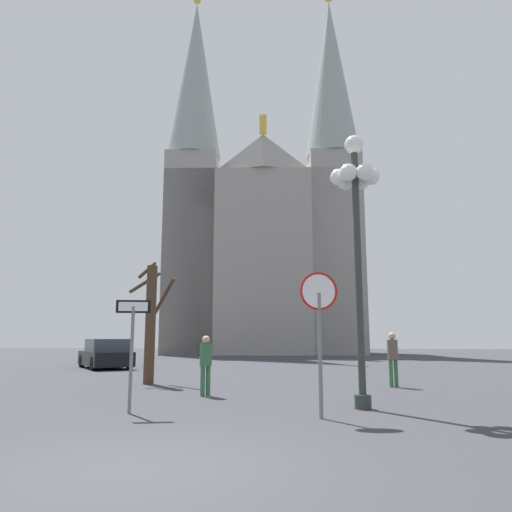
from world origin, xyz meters
name	(u,v)px	position (x,y,z in m)	size (l,w,h in m)	color
ground_plane	(136,471)	(0.00, 0.00, 0.00)	(120.00, 120.00, 0.00)	#38383D
cathedral	(263,230)	(-1.56, 38.99, 11.53)	(18.31, 11.73, 34.92)	gray
stop_sign	(319,315)	(2.27, 3.83, 1.95)	(0.74, 0.22, 2.79)	slate
one_way_arrow_sign	(132,339)	(-1.57, 4.10, 1.49)	(0.70, 0.19, 2.28)	slate
street_lamp	(356,207)	(3.21, 5.17, 4.46)	(1.14, 1.04, 6.18)	#2D3833
bare_tree	(151,320)	(-3.11, 10.17, 2.09)	(1.63, 1.00, 4.11)	#473323
parked_car_near_black	(106,355)	(-7.70, 17.73, 0.67)	(3.86, 4.39, 1.43)	black
pedestrian_walking	(206,360)	(-0.61, 7.11, 0.93)	(0.32, 0.32, 1.56)	#33663F
pedestrian_standing	(393,354)	(4.72, 9.87, 1.01)	(0.32, 0.32, 1.66)	#33663F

